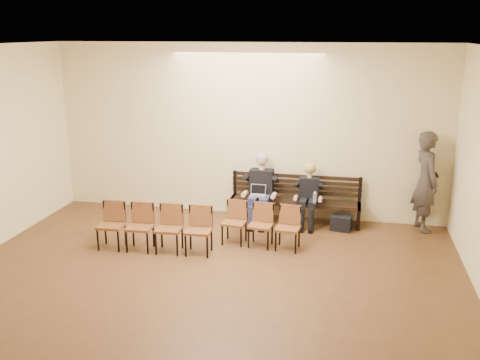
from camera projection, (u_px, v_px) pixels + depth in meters
The scene contains 11 objects.
ground at pixel (168, 344), 6.57m from camera, with size 10.00×10.00×0.00m, color brown.
room_walls at pixel (182, 129), 6.63m from camera, with size 8.02×10.01×3.51m.
bench at pixel (294, 211), 10.69m from camera, with size 2.60×0.90×0.45m, color black.
seated_man at pixel (261, 189), 10.58m from camera, with size 0.58×0.80×1.39m, color black, non-canonical shape.
seated_woman at pixel (308, 199), 10.43m from camera, with size 0.47×0.65×1.10m, color black, non-canonical shape.
laptop at pixel (257, 198), 10.43m from camera, with size 0.30×0.24×0.22m, color #B5B5B9.
water_bottle at pixel (315, 203), 10.12m from camera, with size 0.07×0.07×0.22m, color silver.
bag at pixel (341, 223), 10.28m from camera, with size 0.38×0.26×0.28m, color black.
passerby at pixel (427, 174), 10.05m from camera, with size 0.81×0.53×2.22m, color #39332F.
chair_row_front at pixel (154, 228), 9.24m from camera, with size 2.01×0.45×0.83m, color brown.
chair_row_back at pixel (261, 226), 9.45m from camera, with size 1.38×0.42×0.77m, color brown.
Camera 1 is at (2.06, -5.48, 3.71)m, focal length 40.00 mm.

